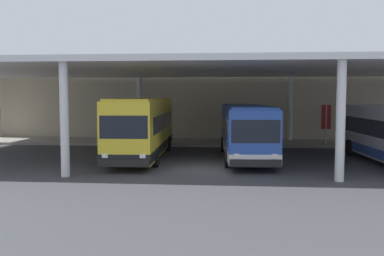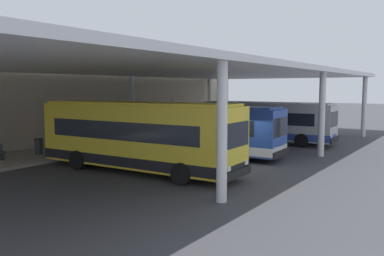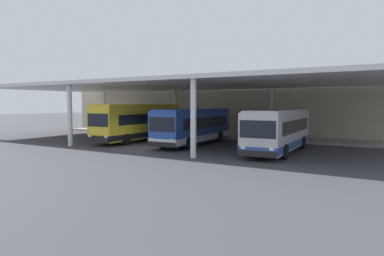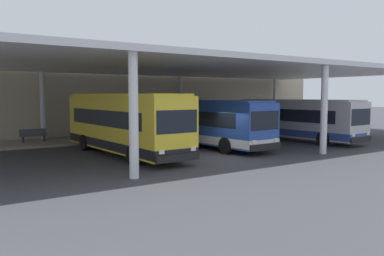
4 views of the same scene
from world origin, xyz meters
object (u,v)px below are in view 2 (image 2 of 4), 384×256
bus_middle_bay (266,121)px  trash_bin (39,146)px  bus_nearest_bay (137,136)px  bus_second_bay (201,129)px  banner_sign (173,115)px

bus_middle_bay → trash_bin: 16.80m
bus_nearest_bay → bus_second_bay: (6.17, 0.14, -0.19)m
bus_second_bay → bus_nearest_bay: bearing=-178.7°
bus_second_bay → banner_sign: (6.15, 6.99, 0.32)m
bus_second_bay → trash_bin: size_ratio=10.87×
banner_sign → bus_second_bay: bearing=-131.3°
bus_second_bay → banner_sign: bearing=48.7°
bus_nearest_bay → bus_second_bay: 6.18m
banner_sign → trash_bin: bearing=175.9°
bus_middle_bay → trash_bin: bearing=148.5°
bus_nearest_bay → bus_middle_bay: bus_nearest_bay is taller
bus_middle_bay → bus_nearest_bay: bearing=177.0°
bus_middle_bay → banner_sign: (-1.77, 7.87, 0.32)m
trash_bin → bus_nearest_bay: bearing=-88.5°
bus_second_bay → bus_middle_bay: bearing=-6.4°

